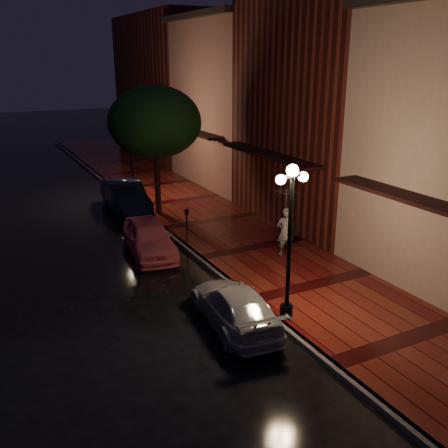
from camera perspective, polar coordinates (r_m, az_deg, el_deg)
ground at (r=18.26m, az=-2.68°, el=-4.26°), size 120.00×120.00×0.00m
sidewalk at (r=19.21m, az=3.43°, el=-2.86°), size 4.50×60.00×0.15m
curb at (r=18.23m, az=-2.68°, el=-4.04°), size 0.25×60.00×0.15m
storefront_mid at (r=22.33m, az=11.85°, el=14.10°), size 5.00×8.00×11.00m
storefront_far at (r=29.05m, az=1.56°, el=13.41°), size 5.00×8.00×9.00m
storefront_extra at (r=38.06m, az=-5.99°, el=15.26°), size 5.00×12.00×10.00m
streetlamp_near at (r=13.43m, az=7.53°, el=-1.03°), size 0.96×0.36×4.31m
streetlamp_far at (r=25.80m, az=-10.55°, el=8.22°), size 0.96×0.36×4.31m
street_tree at (r=22.81m, az=-7.87°, el=11.23°), size 4.16×4.16×5.80m
pink_car at (r=18.83m, az=-8.53°, el=-1.55°), size 2.08×4.10×1.34m
navy_car at (r=24.30m, az=-11.21°, el=3.07°), size 1.87×4.64×1.50m
silver_car at (r=13.87m, az=1.23°, el=-9.37°), size 2.01×4.07×1.14m
woman_with_umbrella at (r=18.04m, az=7.14°, el=1.41°), size 1.04×1.06×2.50m
parking_meter at (r=19.31m, az=-4.27°, el=0.16°), size 0.16×0.14×1.40m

